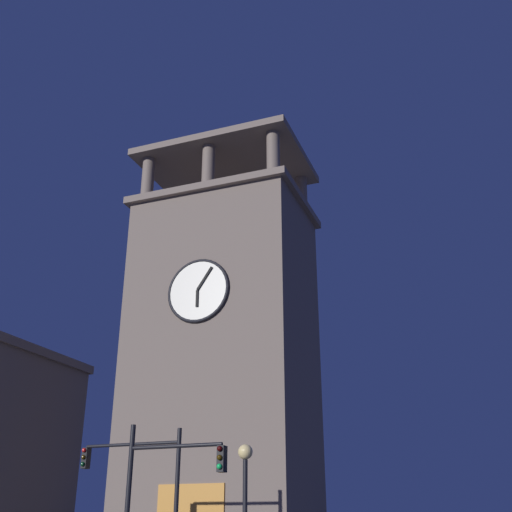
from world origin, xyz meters
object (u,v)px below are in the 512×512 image
(clocktower, at_px, (223,367))
(traffic_signal_mid, at_px, (144,482))
(traffic_signal_far, at_px, (160,487))
(street_lamp, at_px, (245,491))

(clocktower, distance_m, traffic_signal_mid, 10.70)
(traffic_signal_far, bearing_deg, traffic_signal_mid, -52.67)
(clocktower, bearing_deg, traffic_signal_mid, 95.33)
(traffic_signal_mid, relative_size, traffic_signal_far, 1.06)
(clocktower, height_order, traffic_signal_mid, clocktower)
(traffic_signal_mid, distance_m, street_lamp, 5.84)
(traffic_signal_mid, height_order, street_lamp, traffic_signal_mid)
(street_lamp, bearing_deg, traffic_signal_mid, -29.52)
(clocktower, xyz_separation_m, street_lamp, (-5.87, 11.54, -6.73))
(clocktower, relative_size, street_lamp, 5.44)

